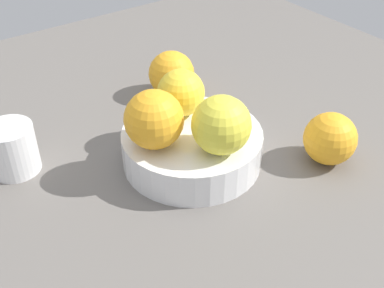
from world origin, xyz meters
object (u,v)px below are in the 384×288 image
at_px(orange_in_bowl_2, 221,125).
at_px(orange_loose_1, 330,139).
at_px(orange_in_bowl_0, 154,119).
at_px(orange_in_bowl_1, 181,93).
at_px(ceramic_cup, 12,149).
at_px(fruit_bowl, 192,148).
at_px(orange_loose_0, 171,74).

xyz_separation_m(orange_in_bowl_2, orange_loose_1, (-0.14, 0.06, -0.05)).
bearing_deg(orange_in_bowl_0, orange_in_bowl_1, -149.27).
xyz_separation_m(orange_in_bowl_0, ceramic_cup, (0.15, -0.12, -0.05)).
height_order(fruit_bowl, orange_in_bowl_1, orange_in_bowl_1).
bearing_deg(fruit_bowl, orange_in_bowl_0, -6.56).
distance_m(orange_in_bowl_1, ceramic_cup, 0.24).
height_order(orange_in_bowl_0, orange_loose_1, orange_in_bowl_0).
xyz_separation_m(orange_in_bowl_1, orange_loose_0, (-0.06, -0.12, -0.04)).
bearing_deg(orange_in_bowl_2, ceramic_cup, -40.27).
relative_size(fruit_bowl, orange_in_bowl_0, 2.50).
bearing_deg(ceramic_cup, orange_in_bowl_1, 160.44).
xyz_separation_m(orange_in_bowl_1, orange_in_bowl_2, (0.01, 0.10, 0.00)).
relative_size(fruit_bowl, orange_loose_0, 2.51).
xyz_separation_m(fruit_bowl, orange_in_bowl_2, (-0.01, 0.05, 0.06)).
distance_m(orange_in_bowl_1, orange_loose_1, 0.21).
bearing_deg(orange_in_bowl_0, ceramic_cup, -38.65).
bearing_deg(fruit_bowl, ceramic_cup, -31.70).
relative_size(fruit_bowl, orange_in_bowl_2, 2.53).
relative_size(orange_in_bowl_2, ceramic_cup, 1.11).
bearing_deg(fruit_bowl, orange_loose_1, 144.73).
height_order(orange_in_bowl_0, ceramic_cup, orange_in_bowl_0).
relative_size(orange_in_bowl_1, orange_loose_0, 0.87).
xyz_separation_m(orange_loose_0, orange_loose_1, (-0.07, 0.27, -0.00)).
distance_m(fruit_bowl, orange_in_bowl_2, 0.08).
distance_m(orange_in_bowl_2, orange_loose_1, 0.16).
height_order(orange_in_bowl_2, orange_loose_1, orange_in_bowl_2).
height_order(fruit_bowl, orange_loose_1, orange_loose_1).
distance_m(orange_in_bowl_0, orange_in_bowl_2, 0.08).
xyz_separation_m(fruit_bowl, orange_loose_1, (-0.15, 0.11, 0.01)).
bearing_deg(orange_in_bowl_2, orange_loose_0, -108.51).
bearing_deg(orange_loose_0, ceramic_cup, 8.67).
xyz_separation_m(orange_in_bowl_0, orange_in_bowl_1, (-0.07, -0.04, -0.00)).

